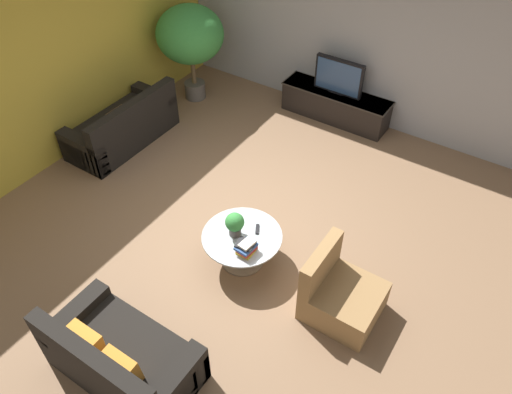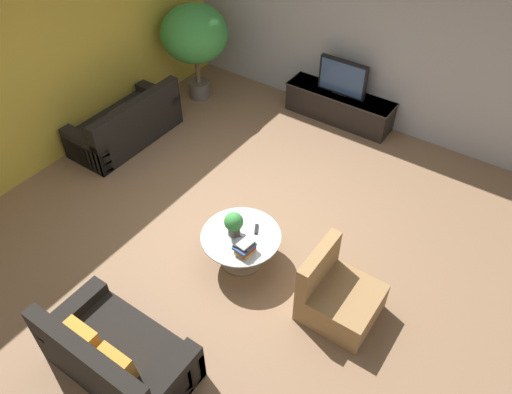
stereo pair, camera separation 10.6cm
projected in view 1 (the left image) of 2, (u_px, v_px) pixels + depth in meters
The scene contains 13 objects.
ground_plane at pixel (244, 222), 6.81m from camera, with size 24.00×24.00×0.00m, color brown.
back_wall_stone at pixel (361, 30), 7.78m from camera, with size 7.40×0.12×3.00m, color #939399.
side_wall_left at pixel (65, 53), 7.23m from camera, with size 0.12×7.40×3.00m, color gold.
media_console at pixel (335, 105), 8.48m from camera, with size 1.87×0.50×0.51m.
television at pixel (339, 77), 8.11m from camera, with size 0.83×0.13×0.59m.
coffee_table at pixel (242, 243), 6.11m from camera, with size 0.98×0.98×0.45m.
couch_by_wall at pixel (124, 127), 7.96m from camera, with size 0.84×1.81×0.84m.
couch_near_entry at pixel (121, 358), 5.02m from camera, with size 1.54×0.84×0.84m.
armchair_wicker at pixel (340, 295), 5.60m from camera, with size 0.80×0.76×0.86m.
potted_palm_tall at pixel (190, 36), 8.36m from camera, with size 1.14×1.14×1.69m.
potted_plant_tabletop at pixel (235, 224), 5.91m from camera, with size 0.23×0.23×0.32m.
book_stack at pixel (246, 247), 5.78m from camera, with size 0.23×0.25×0.16m.
remote_black at pixel (257, 229), 6.08m from camera, with size 0.04×0.16×0.02m, color black.
Camera 1 is at (2.75, -3.87, 4.90)m, focal length 35.00 mm.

